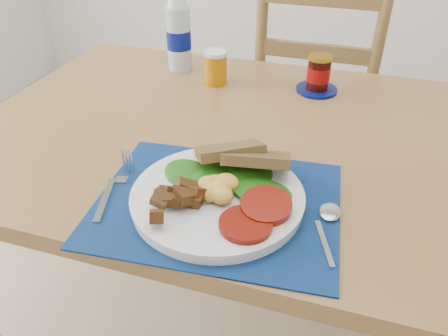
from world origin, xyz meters
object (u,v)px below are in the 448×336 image
chair_far (316,81)px  breakfast_plate (213,194)px  water_bottle (179,34)px  jam_on_saucer (318,76)px  juice_glass (215,68)px

chair_far → breakfast_plate: bearing=86.0°
water_bottle → jam_on_saucer: (0.42, -0.04, -0.06)m
chair_far → breakfast_plate: 1.00m
breakfast_plate → chair_far: bearing=62.1°
chair_far → juice_glass: chair_far is taller
breakfast_plate → juice_glass: size_ratio=3.50×
chair_far → jam_on_saucer: (0.04, -0.43, 0.20)m
breakfast_plate → water_bottle: 0.67m
breakfast_plate → jam_on_saucer: bearing=54.8°
water_bottle → jam_on_saucer: water_bottle is taller
jam_on_saucer → water_bottle: bearing=174.9°
breakfast_plate → water_bottle: bearing=93.8°
water_bottle → juice_glass: bearing=-27.1°
water_bottle → breakfast_plate: bearing=-62.7°
chair_far → water_bottle: size_ratio=4.80×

